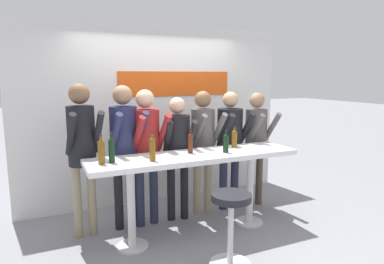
# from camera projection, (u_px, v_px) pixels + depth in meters

# --- Properties ---
(ground_plane) EXTENTS (40.00, 40.00, 0.00)m
(ground_plane) POSITION_uv_depth(u_px,v_px,m) (195.00, 234.00, 4.18)
(ground_plane) COLOR gray
(back_wall) EXTENTS (4.12, 0.12, 2.64)m
(back_wall) POSITION_uv_depth(u_px,v_px,m) (158.00, 115.00, 5.19)
(back_wall) COLOR silver
(back_wall) RESTS_ON ground_plane
(tasting_table) EXTENTS (2.52, 0.61, 1.00)m
(tasting_table) POSITION_uv_depth(u_px,v_px,m) (195.00, 166.00, 4.04)
(tasting_table) COLOR white
(tasting_table) RESTS_ON ground_plane
(bar_stool) EXTENTS (0.42, 0.42, 0.76)m
(bar_stool) POSITION_uv_depth(u_px,v_px,m) (231.00, 218.00, 3.40)
(bar_stool) COLOR silver
(bar_stool) RESTS_ON ground_plane
(person_far_left) EXTENTS (0.41, 0.56, 1.83)m
(person_far_left) POSITION_uv_depth(u_px,v_px,m) (82.00, 142.00, 3.95)
(person_far_left) COLOR gray
(person_far_left) RESTS_ON ground_plane
(person_left) EXTENTS (0.44, 0.57, 1.80)m
(person_left) POSITION_uv_depth(u_px,v_px,m) (124.00, 140.00, 4.18)
(person_left) COLOR black
(person_left) RESTS_ON ground_plane
(person_center_left) EXTENTS (0.45, 0.57, 1.75)m
(person_center_left) POSITION_uv_depth(u_px,v_px,m) (146.00, 142.00, 4.28)
(person_center_left) COLOR #23283D
(person_center_left) RESTS_ON ground_plane
(person_center) EXTENTS (0.45, 0.55, 1.64)m
(person_center) POSITION_uv_depth(u_px,v_px,m) (178.00, 145.00, 4.45)
(person_center) COLOR black
(person_center) RESTS_ON ground_plane
(person_center_right) EXTENTS (0.40, 0.53, 1.71)m
(person_center_right) POSITION_uv_depth(u_px,v_px,m) (203.00, 138.00, 4.67)
(person_center_right) COLOR gray
(person_center_right) RESTS_ON ground_plane
(person_right) EXTENTS (0.44, 0.55, 1.69)m
(person_right) POSITION_uv_depth(u_px,v_px,m) (230.00, 137.00, 4.85)
(person_right) COLOR #23283D
(person_right) RESTS_ON ground_plane
(person_far_right) EXTENTS (0.40, 0.52, 1.68)m
(person_far_right) POSITION_uv_depth(u_px,v_px,m) (256.00, 136.00, 4.96)
(person_far_right) COLOR #473D33
(person_far_right) RESTS_ON ground_plane
(wine_bottle_0) EXTENTS (0.07, 0.07, 0.27)m
(wine_bottle_0) POSITION_uv_depth(u_px,v_px,m) (234.00, 138.00, 4.39)
(wine_bottle_0) COLOR brown
(wine_bottle_0) RESTS_ON tasting_table
(wine_bottle_1) EXTENTS (0.07, 0.07, 0.31)m
(wine_bottle_1) POSITION_uv_depth(u_px,v_px,m) (101.00, 151.00, 3.54)
(wine_bottle_1) COLOR brown
(wine_bottle_1) RESTS_ON tasting_table
(wine_bottle_2) EXTENTS (0.07, 0.07, 0.27)m
(wine_bottle_2) POSITION_uv_depth(u_px,v_px,m) (226.00, 142.00, 4.09)
(wine_bottle_2) COLOR black
(wine_bottle_2) RESTS_ON tasting_table
(wine_bottle_3) EXTENTS (0.06, 0.06, 0.29)m
(wine_bottle_3) POSITION_uv_depth(u_px,v_px,m) (190.00, 142.00, 4.05)
(wine_bottle_3) COLOR #4C1E0F
(wine_bottle_3) RESTS_ON tasting_table
(wine_bottle_4) EXTENTS (0.06, 0.06, 0.32)m
(wine_bottle_4) POSITION_uv_depth(u_px,v_px,m) (152.00, 148.00, 3.67)
(wine_bottle_4) COLOR brown
(wine_bottle_4) RESTS_ON tasting_table
(wine_bottle_5) EXTENTS (0.06, 0.06, 0.33)m
(wine_bottle_5) POSITION_uv_depth(u_px,v_px,m) (112.00, 149.00, 3.59)
(wine_bottle_5) COLOR black
(wine_bottle_5) RESTS_ON tasting_table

